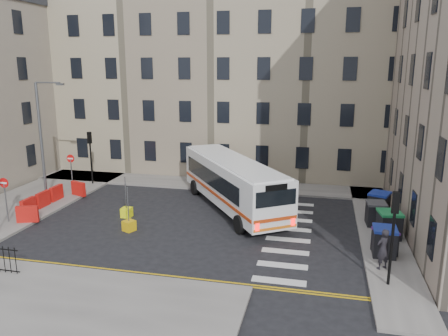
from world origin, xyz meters
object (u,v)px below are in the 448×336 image
at_px(wheelie_bin_d, 376,213).
at_px(bollard_yellow, 127,212).
at_px(wheelie_bin_b, 385,242).
at_px(bollard_chevron, 129,226).
at_px(bus, 233,181).
at_px(pedestrian, 383,249).
at_px(wheelie_bin_c, 389,224).
at_px(wheelie_bin_e, 379,204).
at_px(wheelie_bin_a, 384,241).
at_px(streetlamp, 41,140).

relative_size(wheelie_bin_d, bollard_yellow, 2.28).
relative_size(wheelie_bin_b, bollard_chevron, 2.31).
relative_size(bus, wheelie_bin_d, 8.26).
distance_m(wheelie_bin_b, pedestrian, 1.85).
bearing_deg(bollard_yellow, wheelie_bin_c, -0.78).
relative_size(wheelie_bin_e, bollard_chevron, 2.75).
xyz_separation_m(wheelie_bin_b, bollard_yellow, (-14.96, 2.46, -0.47)).
xyz_separation_m(wheelie_bin_a, wheelie_bin_b, (0.05, 0.19, -0.09)).
distance_m(wheelie_bin_b, wheelie_bin_e, 5.92).
height_order(bus, wheelie_bin_d, bus).
bearing_deg(bollard_yellow, streetlamp, 165.53).
distance_m(bus, wheelie_bin_d, 9.01).
relative_size(wheelie_bin_e, bollard_yellow, 2.75).
relative_size(wheelie_bin_c, wheelie_bin_e, 0.90).
distance_m(streetlamp, bollard_chevron, 9.77).
relative_size(wheelie_bin_a, bollard_chevron, 2.36).
bearing_deg(bollard_chevron, wheelie_bin_c, 7.60).
bearing_deg(wheelie_bin_c, wheelie_bin_a, -111.41).
relative_size(wheelie_bin_b, wheelie_bin_d, 1.01).
xyz_separation_m(wheelie_bin_d, pedestrian, (-0.30, -5.90, 0.27)).
relative_size(wheelie_bin_b, wheelie_bin_e, 0.84).
relative_size(wheelie_bin_d, bollard_chevron, 2.28).
distance_m(wheelie_bin_a, pedestrian, 1.63).
distance_m(bus, bollard_yellow, 7.02).
relative_size(streetlamp, wheelie_bin_b, 5.88).
height_order(wheelie_bin_b, bollard_chevron, wheelie_bin_b).
distance_m(wheelie_bin_c, bollard_yellow, 15.45).
bearing_deg(streetlamp, wheelie_bin_b, -10.98).
height_order(wheelie_bin_c, bollard_chevron, wheelie_bin_c).
xyz_separation_m(wheelie_bin_d, bollard_yellow, (-14.95, -1.65, -0.54)).
relative_size(bus, bollard_yellow, 18.85).
distance_m(bus, bollard_chevron, 7.36).
distance_m(bus, wheelie_bin_c, 9.94).
xyz_separation_m(wheelie_bin_c, bollard_yellow, (-15.44, 0.21, -0.59)).
distance_m(wheelie_bin_a, wheelie_bin_c, 2.50).
relative_size(wheelie_bin_c, bollard_yellow, 2.48).
relative_size(bus, wheelie_bin_c, 7.61).
relative_size(bus, pedestrian, 5.90).
relative_size(wheelie_bin_b, bollard_yellow, 2.31).
distance_m(streetlamp, wheelie_bin_e, 22.51).
bearing_deg(wheelie_bin_a, streetlamp, 169.53).
height_order(pedestrian, bollard_yellow, pedestrian).
bearing_deg(wheelie_bin_c, pedestrian, -110.17).
relative_size(streetlamp, bollard_chevron, 13.57).
distance_m(wheelie_bin_c, bollard_chevron, 14.43).
height_order(wheelie_bin_c, bollard_yellow, wheelie_bin_c).
distance_m(streetlamp, bus, 13.26).
relative_size(wheelie_bin_d, wheelie_bin_e, 0.83).
relative_size(wheelie_bin_a, wheelie_bin_d, 1.03).
height_order(streetlamp, bus, streetlamp).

